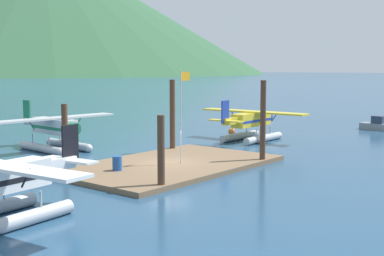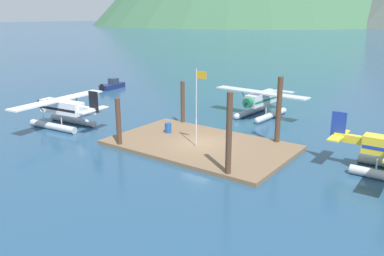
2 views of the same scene
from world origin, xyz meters
TOP-DOWN VIEW (x-y plane):
  - ground_plane at (0.00, 0.00)m, footprint 1200.00×1200.00m
  - dock_platform at (0.00, 0.00)m, footprint 14.64×8.89m
  - piling_near_left at (-5.17, -3.98)m, footprint 0.40×0.40m
  - piling_near_right at (5.05, -4.05)m, footprint 0.39×0.39m
  - piling_far_left at (-5.09, 4.38)m, footprint 0.39×0.39m
  - piling_far_right at (4.89, 4.05)m, footprint 0.42×0.42m
  - flagpole at (0.31, -0.81)m, footprint 0.95×0.10m
  - fuel_drum at (-3.98, 0.77)m, footprint 0.62×0.62m
  - mooring_buoy at (16.29, 6.37)m, footprint 0.70×0.70m
  - mountain_ridge_west_peak at (291.12, 424.25)m, footprint 433.70×433.70m
  - seaplane_silver_bow_centre at (-0.42, 11.89)m, footprint 10.47×7.97m
  - seaplane_yellow_stbd_fwd at (14.20, 2.74)m, footprint 7.98×10.42m
  - boat_grey_open_se at (29.59, -3.36)m, footprint 1.78×4.89m

SIDE VIEW (x-z plane):
  - ground_plane at x=0.00m, z-range 0.00..0.00m
  - dock_platform at x=0.00m, z-range 0.00..0.30m
  - mooring_buoy at x=16.29m, z-range 0.00..0.70m
  - boat_grey_open_se at x=29.59m, z-range -0.26..1.24m
  - fuel_drum at x=-3.98m, z-range 0.30..1.18m
  - seaplane_silver_bow_centre at x=-0.42m, z-range -0.34..3.50m
  - seaplane_yellow_stbd_fwd at x=14.20m, z-range -0.34..3.50m
  - piling_near_left at x=-5.17m, z-range 0.00..4.07m
  - piling_far_left at x=-5.09m, z-range 0.00..4.30m
  - piling_far_right at x=4.89m, z-range 0.00..5.65m
  - piling_near_right at x=5.05m, z-range 0.00..5.73m
  - flagpole at x=0.31m, z-range 1.04..7.21m
  - mountain_ridge_west_peak at x=291.12m, z-range 0.00..126.75m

